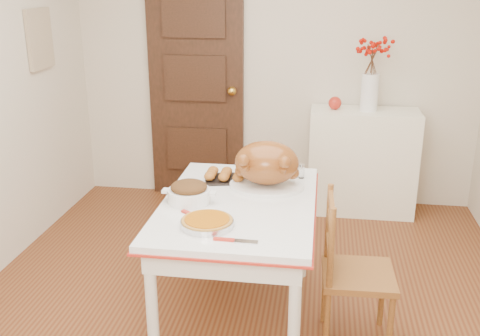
% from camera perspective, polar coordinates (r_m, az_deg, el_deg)
% --- Properties ---
extents(floor, '(3.50, 4.00, 0.00)m').
position_cam_1_polar(floor, '(3.47, 0.19, -15.16)').
color(floor, '#572511').
rests_on(floor, ground).
extents(wall_back, '(3.50, 0.00, 2.50)m').
position_cam_1_polar(wall_back, '(4.91, 3.64, 10.82)').
color(wall_back, beige).
rests_on(wall_back, ground).
extents(door_back, '(0.85, 0.06, 2.06)m').
position_cam_1_polar(door_back, '(5.02, -4.51, 8.44)').
color(door_back, '#3F2014').
rests_on(door_back, ground).
extents(photo_board, '(0.03, 0.35, 0.45)m').
position_cam_1_polar(photo_board, '(4.59, -19.84, 12.34)').
color(photo_board, beige).
rests_on(photo_board, ground).
extents(sideboard, '(0.90, 0.40, 0.90)m').
position_cam_1_polar(sideboard, '(4.87, 12.37, 0.64)').
color(sideboard, white).
rests_on(sideboard, floor).
extents(kitchen_table, '(0.87, 1.27, 0.76)m').
position_cam_1_polar(kitchen_table, '(3.29, -0.13, -9.54)').
color(kitchen_table, white).
rests_on(kitchen_table, floor).
extents(chair_oak, '(0.40, 0.40, 0.87)m').
position_cam_1_polar(chair_oak, '(3.13, 12.05, -10.33)').
color(chair_oak, '#935321').
rests_on(chair_oak, floor).
extents(berry_vase, '(0.33, 0.33, 0.63)m').
position_cam_1_polar(berry_vase, '(4.69, 13.28, 9.51)').
color(berry_vase, white).
rests_on(berry_vase, sideboard).
extents(apple, '(0.11, 0.11, 0.11)m').
position_cam_1_polar(apple, '(4.73, 9.70, 6.58)').
color(apple, '#B32518').
rests_on(apple, sideboard).
extents(turkey_platter, '(0.46, 0.37, 0.28)m').
position_cam_1_polar(turkey_platter, '(3.28, 2.75, 0.28)').
color(turkey_platter, '#92451A').
rests_on(turkey_platter, kitchen_table).
extents(pumpkin_pie, '(0.32, 0.32, 0.06)m').
position_cam_1_polar(pumpkin_pie, '(2.81, -3.39, -5.47)').
color(pumpkin_pie, '#AA5709').
rests_on(pumpkin_pie, kitchen_table).
extents(stuffing_dish, '(0.35, 0.31, 0.12)m').
position_cam_1_polar(stuffing_dish, '(3.10, -5.24, -2.49)').
color(stuffing_dish, '#522F11').
rests_on(stuffing_dish, kitchen_table).
extents(rolls_tray, '(0.29, 0.25, 0.07)m').
position_cam_1_polar(rolls_tray, '(3.43, -1.51, -0.74)').
color(rolls_tray, '#99571B').
rests_on(rolls_tray, kitchen_table).
extents(pie_server, '(0.22, 0.07, 0.01)m').
position_cam_1_polar(pie_server, '(2.66, -0.47, -7.43)').
color(pie_server, silver).
rests_on(pie_server, kitchen_table).
extents(carving_knife, '(0.27, 0.20, 0.01)m').
position_cam_1_polar(carving_knife, '(2.91, -4.04, -5.09)').
color(carving_knife, silver).
rests_on(carving_knife, kitchen_table).
extents(drinking_glass, '(0.07, 0.07, 0.10)m').
position_cam_1_polar(drinking_glass, '(3.53, 1.08, 0.16)').
color(drinking_glass, white).
rests_on(drinking_glass, kitchen_table).
extents(shaker_pair, '(0.09, 0.04, 0.09)m').
position_cam_1_polar(shaker_pair, '(3.48, 5.86, -0.29)').
color(shaker_pair, white).
rests_on(shaker_pair, kitchen_table).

